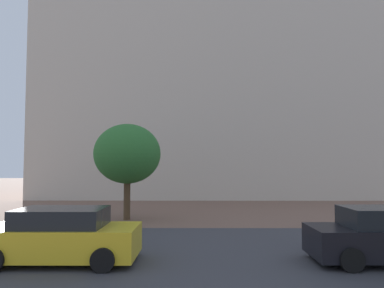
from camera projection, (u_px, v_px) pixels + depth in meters
The scene contains 5 objects.
ground_plane at pixel (203, 240), 13.12m from camera, with size 120.00×120.00×0.00m, color brown.
street_asphalt_strip at pixel (204, 249), 11.84m from camera, with size 120.00×7.71×0.00m, color #38383D.
landmark_building at pixel (204, 77), 34.16m from camera, with size 29.28×12.53×38.29m.
car_yellow at pixel (61, 236), 10.21m from camera, with size 4.38×2.09×1.55m.
tree_curb_far at pixel (127, 154), 18.17m from camera, with size 3.40×3.40×4.89m.
Camera 1 is at (-0.32, -3.31, 2.81)m, focal length 33.19 mm.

